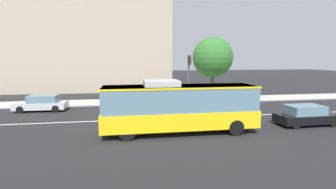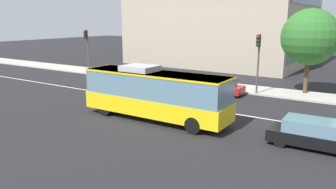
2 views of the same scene
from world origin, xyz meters
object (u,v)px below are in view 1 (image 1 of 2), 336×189
transit_bus (179,106)px  sedan_red (164,99)px  traffic_light_mid_block (189,70)px  sedan_black (306,115)px  sedan_silver (42,103)px  street_tree_kerbside_left (213,57)px

transit_bus → sedan_red: 9.23m
transit_bus → traffic_light_mid_block: (3.24, 10.55, 1.75)m
sedan_black → traffic_light_mid_block: size_ratio=0.87×
sedan_red → traffic_light_mid_block: traffic_light_mid_block is taller
traffic_light_mid_block → sedan_silver: bearing=-84.0°
sedan_red → street_tree_kerbside_left: 8.63m
sedan_black → street_tree_kerbside_left: (-2.77, 12.74, 4.20)m
traffic_light_mid_block → street_tree_kerbside_left: street_tree_kerbside_left is taller
traffic_light_mid_block → street_tree_kerbside_left: (3.50, 2.57, 1.36)m
transit_bus → sedan_red: transit_bus is taller
transit_bus → sedan_silver: size_ratio=2.20×
traffic_light_mid_block → street_tree_kerbside_left: bearing=125.4°
sedan_red → sedan_black: (9.18, -8.78, 0.00)m
transit_bus → street_tree_kerbside_left: 15.08m
sedan_silver → street_tree_kerbside_left: (17.86, 4.31, 4.20)m
sedan_black → traffic_light_mid_block: 12.28m
sedan_silver → sedan_red: (11.45, 0.35, 0.00)m
sedan_silver → traffic_light_mid_block: size_ratio=0.88×
transit_bus → sedan_black: transit_bus is taller
sedan_silver → sedan_black: 22.28m
sedan_red → sedan_black: same height
sedan_silver → sedan_black: same height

